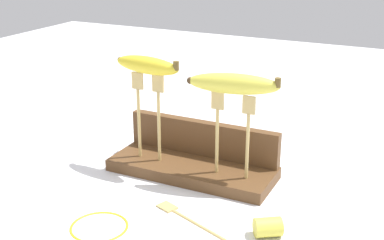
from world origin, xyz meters
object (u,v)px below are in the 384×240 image
Objects in this scene: fork_stand_right at (232,127)px; banana_chunk_near at (269,227)px; fork_stand_left at (148,109)px; banana_raised_right at (234,84)px; wire_coil at (99,226)px; banana_raised_left at (147,65)px; fork_fallen_near at (185,216)px.

banana_chunk_near is at bearing -48.47° from fork_stand_right.
fork_stand_left is 0.21m from banana_raised_right.
wire_coil is at bearing -80.57° from fork_stand_left.
banana_raised_left is at bearing 180.00° from fork_stand_right.
fork_stand_left is 0.19m from fork_stand_right.
banana_raised_right is 0.37m from wire_coil.
banana_raised_right is at bearing 79.86° from fork_fallen_near.
banana_raised_right is at bearing -168.91° from fork_stand_right.
fork_stand_left is at bearing 180.00° from fork_stand_right.
wire_coil is (0.04, -0.25, -0.23)m from banana_raised_left.
banana_raised_right reaches higher than banana_chunk_near.
fork_stand_right is 0.94× the size of banana_raised_right.
fork_stand_left is 3.31× the size of banana_chunk_near.
banana_raised_left reaches higher than fork_fallen_near.
wire_coil is (-0.12, -0.10, -0.00)m from fork_fallen_near.
banana_raised_right reaches higher than wire_coil.
fork_stand_left is 1.10× the size of fork_stand_right.
banana_raised_right is 0.28m from banana_chunk_near.
banana_raised_right is at bearing -0.01° from banana_raised_left.
fork_stand_right reaches higher than fork_fallen_near.
fork_fallen_near is 0.16m from wire_coil.
banana_chunk_near is (0.13, -0.15, -0.11)m from fork_stand_right.
fork_fallen_near is at bearing -176.32° from banana_chunk_near.
fork_stand_right is 1.66× the size of wire_coil.
fork_stand_right is 0.22m from banana_raised_left.
banana_raised_right is 0.27m from fork_fallen_near.
fork_stand_left is at bearing 180.00° from banana_raised_right.
fork_fallen_near reaches higher than wire_coil.
banana_raised_right reaches higher than fork_stand_left.
fork_fallen_near is 1.75× the size of wire_coil.
banana_raised_left is at bearing 99.44° from wire_coil.
banana_raised_right is (0.19, -0.00, -0.02)m from banana_raised_left.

